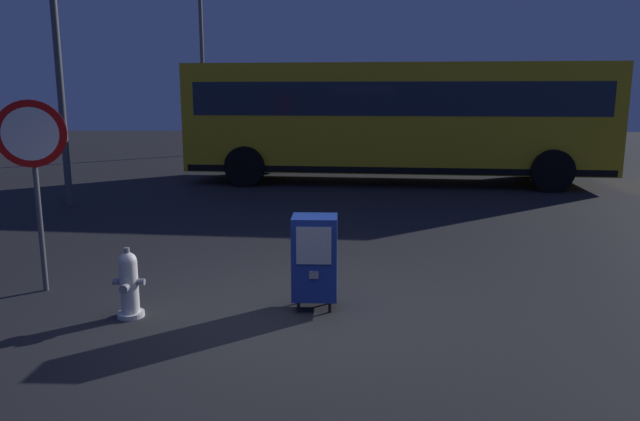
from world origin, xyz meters
TOP-DOWN VIEW (x-y plane):
  - ground_plane at (0.00, 0.00)m, footprint 60.00×60.00m
  - fire_hydrant at (-1.64, -0.05)m, footprint 0.33×0.32m
  - newspaper_box_primary at (0.28, 0.28)m, footprint 0.48×0.42m
  - stop_sign at (-2.94, 0.73)m, footprint 0.71×0.31m
  - bus_near at (1.92, 9.72)m, footprint 10.66×3.41m
  - street_light_near_right at (-4.57, 16.41)m, footprint 0.32×0.32m

SIDE VIEW (x-z plane):
  - ground_plane at x=0.00m, z-range 0.00..0.00m
  - fire_hydrant at x=-1.64m, z-range -0.02..0.72m
  - newspaper_box_primary at x=0.28m, z-range 0.06..1.08m
  - stop_sign at x=-2.94m, z-range 0.49..2.72m
  - bus_near at x=1.92m, z-range 0.21..3.21m
  - street_light_near_right at x=-4.57m, z-range 0.58..8.96m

